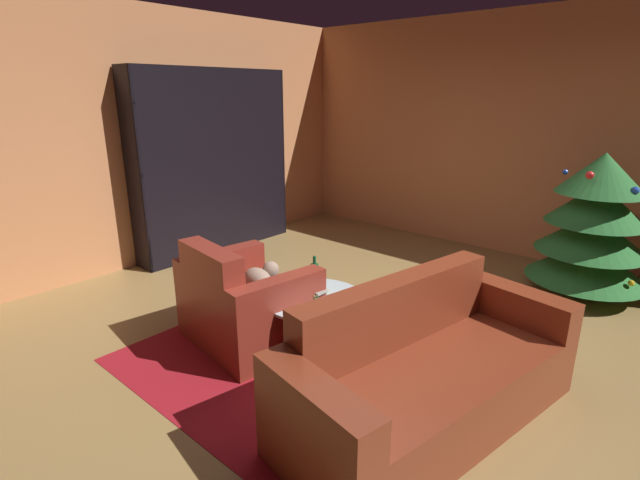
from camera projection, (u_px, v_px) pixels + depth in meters
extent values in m
plane|color=olive|center=(375.00, 345.00, 3.70)|extent=(7.37, 7.37, 0.00)
cube|color=#D28451|center=(527.00, 138.00, 5.39)|extent=(6.26, 0.06, 2.78)
cube|color=#D28451|center=(149.00, 139.00, 5.23)|extent=(0.06, 5.93, 2.78)
cube|color=maroon|center=(324.00, 357.00, 3.54)|extent=(2.51, 2.31, 0.01)
cube|color=black|center=(221.00, 164.00, 5.59)|extent=(0.03, 2.07, 2.16)
cube|color=black|center=(275.00, 154.00, 6.42)|extent=(0.33, 0.02, 2.16)
cube|color=black|center=(134.00, 173.00, 4.95)|extent=(0.33, 0.03, 2.16)
cube|color=black|center=(219.00, 247.00, 6.01)|extent=(0.30, 2.02, 0.03)
cube|color=black|center=(217.00, 220.00, 5.90)|extent=(0.30, 2.02, 0.03)
cube|color=black|center=(216.00, 192.00, 5.80)|extent=(0.30, 2.02, 0.02)
cube|color=black|center=(214.00, 163.00, 5.69)|extent=(0.30, 2.02, 0.02)
cube|color=black|center=(212.00, 132.00, 5.58)|extent=(0.30, 2.02, 0.02)
cube|color=black|center=(209.00, 101.00, 5.47)|extent=(0.30, 2.02, 0.02)
cube|color=black|center=(207.00, 69.00, 5.37)|extent=(0.30, 2.02, 0.03)
cube|color=black|center=(208.00, 166.00, 5.78)|extent=(0.05, 0.91, 0.57)
cube|color=black|center=(209.00, 167.00, 5.76)|extent=(0.03, 0.94, 0.60)
cube|color=#147D8A|center=(271.00, 223.00, 6.70)|extent=(0.19, 0.04, 0.18)
cube|color=orange|center=(270.00, 221.00, 6.64)|extent=(0.23, 0.03, 0.27)
cube|color=#41332D|center=(267.00, 222.00, 6.63)|extent=(0.20, 0.04, 0.24)
cube|color=#1D558E|center=(265.00, 222.00, 6.60)|extent=(0.19, 0.03, 0.26)
cube|color=navy|center=(262.00, 222.00, 6.59)|extent=(0.15, 0.03, 0.27)
cube|color=orange|center=(272.00, 195.00, 6.58)|extent=(0.24, 0.03, 0.26)
cube|color=gold|center=(269.00, 194.00, 6.57)|extent=(0.17, 0.04, 0.30)
cube|color=#B0AE92|center=(268.00, 197.00, 6.53)|extent=(0.23, 0.03, 0.23)
cube|color=red|center=(266.00, 199.00, 6.52)|extent=(0.22, 0.03, 0.18)
cube|color=brown|center=(264.00, 197.00, 6.48)|extent=(0.21, 0.04, 0.27)
cube|color=#B59C9E|center=(260.00, 199.00, 6.47)|extent=(0.17, 0.04, 0.21)
cube|color=#B59D8F|center=(268.00, 117.00, 6.26)|extent=(0.20, 0.05, 0.26)
cube|color=gold|center=(265.00, 120.00, 6.23)|extent=(0.20, 0.05, 0.19)
cube|color=teal|center=(262.00, 116.00, 6.18)|extent=(0.19, 0.03, 0.29)
cube|color=#0F7A82|center=(259.00, 120.00, 6.17)|extent=(0.17, 0.04, 0.18)
cube|color=#4A2B27|center=(257.00, 120.00, 6.14)|extent=(0.18, 0.03, 0.19)
cube|color=red|center=(254.00, 117.00, 6.09)|extent=(0.19, 0.05, 0.28)
cube|color=teal|center=(252.00, 120.00, 6.05)|extent=(0.23, 0.04, 0.20)
cube|color=#1C3A99|center=(267.00, 88.00, 6.13)|extent=(0.23, 0.03, 0.28)
cube|color=#2F793C|center=(265.00, 91.00, 6.11)|extent=(0.23, 0.04, 0.19)
cube|color=red|center=(262.00, 87.00, 6.07)|extent=(0.22, 0.03, 0.30)
cube|color=#AE9A8B|center=(258.00, 90.00, 6.07)|extent=(0.15, 0.04, 0.22)
cube|color=#945A8B|center=(257.00, 88.00, 6.02)|extent=(0.21, 0.03, 0.27)
cube|color=#3C8E3B|center=(254.00, 87.00, 5.98)|extent=(0.22, 0.05, 0.29)
cube|color=#184C98|center=(252.00, 88.00, 5.94)|extent=(0.23, 0.03, 0.27)
cube|color=maroon|center=(249.00, 316.00, 3.73)|extent=(0.77, 0.86, 0.41)
cube|color=maroon|center=(211.00, 276.00, 3.42)|extent=(0.69, 0.26, 0.43)
cube|color=maroon|center=(279.00, 321.00, 3.40)|extent=(0.26, 0.79, 0.65)
cube|color=maroon|center=(223.00, 287.00, 3.99)|extent=(0.26, 0.79, 0.65)
ellipsoid|color=gray|center=(258.00, 279.00, 3.68)|extent=(0.30, 0.22, 0.18)
sphere|color=gray|center=(271.00, 269.00, 3.74)|extent=(0.13, 0.13, 0.13)
cube|color=maroon|center=(431.00, 392.00, 2.80)|extent=(1.06, 1.67, 0.39)
cube|color=maroon|center=(396.00, 311.00, 2.91)|extent=(0.45, 1.56, 0.42)
cube|color=maroon|center=(315.00, 440.00, 2.25)|extent=(0.81, 0.33, 0.63)
cube|color=maroon|center=(513.00, 330.00, 3.28)|extent=(0.81, 0.33, 0.63)
cylinder|color=black|center=(336.00, 334.00, 3.45)|extent=(0.04, 0.04, 0.41)
cylinder|color=black|center=(320.00, 313.00, 3.78)|extent=(0.04, 0.04, 0.41)
cylinder|color=black|center=(288.00, 330.00, 3.50)|extent=(0.04, 0.04, 0.41)
cylinder|color=silver|center=(314.00, 299.00, 3.52)|extent=(0.76, 0.76, 0.02)
cube|color=#447B56|center=(313.00, 293.00, 3.57)|extent=(0.17, 0.19, 0.02)
cube|color=#DAB856|center=(314.00, 291.00, 3.58)|extent=(0.17, 0.16, 0.02)
cube|color=gray|center=(313.00, 289.00, 3.56)|extent=(0.22, 0.12, 0.02)
cylinder|color=#10532B|center=(314.00, 275.00, 3.69)|extent=(0.06, 0.06, 0.19)
cylinder|color=#10532B|center=(314.00, 260.00, 3.65)|extent=(0.02, 0.02, 0.07)
cylinder|color=brown|center=(582.00, 286.00, 4.61)|extent=(0.08, 0.08, 0.17)
cone|color=#2B7031|center=(587.00, 260.00, 4.53)|extent=(1.08, 1.08, 0.37)
cone|color=#2B7031|center=(592.00, 232.00, 4.44)|extent=(0.98, 0.98, 0.37)
cone|color=#2B7031|center=(598.00, 203.00, 4.36)|extent=(0.87, 0.87, 0.37)
cone|color=#2B7031|center=(603.00, 173.00, 4.27)|extent=(0.77, 0.77, 0.37)
sphere|color=red|center=(590.00, 175.00, 4.08)|extent=(0.07, 0.07, 0.07)
sphere|color=yellow|center=(631.00, 283.00, 4.17)|extent=(0.06, 0.06, 0.06)
sphere|color=blue|center=(635.00, 191.00, 4.04)|extent=(0.07, 0.07, 0.07)
sphere|color=blue|center=(595.00, 255.00, 4.88)|extent=(0.06, 0.06, 0.06)
sphere|color=blue|center=(565.00, 172.00, 4.45)|extent=(0.05, 0.05, 0.05)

